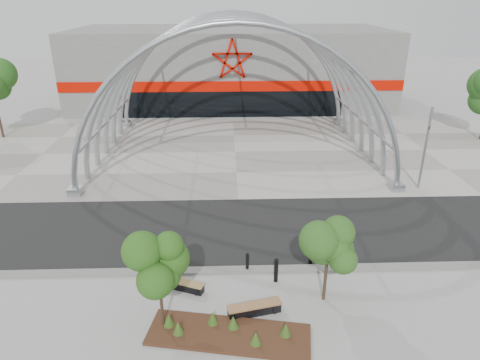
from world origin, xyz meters
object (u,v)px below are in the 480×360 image
at_px(signal_pole, 425,147).
at_px(street_tree_0, 158,267).
at_px(bench_0, 182,285).
at_px(bollard_2, 247,262).
at_px(street_tree_1, 329,241).
at_px(bench_1, 254,309).

bearing_deg(signal_pole, street_tree_0, -140.94).
xyz_separation_m(bench_0, bollard_2, (2.78, 1.22, 0.24)).
relative_size(bench_0, bollard_2, 2.20).
bearing_deg(bench_0, street_tree_0, -103.70).
relative_size(signal_pole, street_tree_1, 1.38).
xyz_separation_m(street_tree_0, bench_1, (3.44, 0.52, -2.38)).
height_order(street_tree_0, street_tree_1, street_tree_1).
bearing_deg(street_tree_0, bollard_2, 45.50).
bearing_deg(street_tree_1, bollard_2, 145.71).
distance_m(street_tree_1, bollard_2, 4.30).
distance_m(street_tree_0, bench_1, 4.21).
bearing_deg(signal_pole, street_tree_1, -128.31).
bearing_deg(bench_0, street_tree_1, -8.16).
distance_m(street_tree_0, bench_0, 3.26).
relative_size(bench_1, bollard_2, 2.48).
height_order(signal_pole, bench_1, signal_pole).
distance_m(street_tree_1, bench_0, 6.37).
xyz_separation_m(signal_pole, bench_0, (-14.14, -9.76, -2.55)).
height_order(signal_pole, street_tree_0, signal_pole).
xyz_separation_m(street_tree_1, bench_0, (-5.78, 0.83, -2.55)).
bearing_deg(bollard_2, bench_1, -87.27).
relative_size(signal_pole, bench_1, 2.43).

